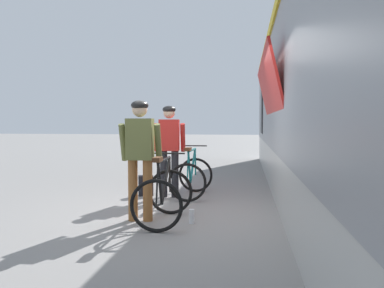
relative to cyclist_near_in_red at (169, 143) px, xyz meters
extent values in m
plane|color=gray|center=(0.64, -1.53, -1.05)|extent=(80.00, 80.00, 0.00)
cube|color=#B7B7B2|center=(3.47, -1.28, -0.60)|extent=(2.97, 18.92, 0.90)
cube|color=red|center=(1.95, 0.34, 0.75)|extent=(0.43, 4.35, 1.66)
cube|color=black|center=(1.94, 1.07, 1.20)|extent=(0.04, 1.10, 0.80)
cube|color=black|center=(1.96, 5.35, 1.20)|extent=(0.03, 1.10, 2.29)
cylinder|color=#232328|center=(-0.11, -0.01, -0.60)|extent=(0.14, 0.14, 0.90)
cylinder|color=#232328|center=(0.11, 0.01, -0.60)|extent=(0.14, 0.14, 0.90)
cube|color=red|center=(0.00, 0.00, 0.15)|extent=(0.40, 0.27, 0.60)
cylinder|color=red|center=(-0.26, 0.01, 0.10)|extent=(0.11, 0.27, 0.56)
cylinder|color=red|center=(0.26, 0.06, 0.10)|extent=(0.11, 0.27, 0.56)
sphere|color=beige|center=(0.00, 0.00, 0.58)|extent=(0.22, 0.22, 0.22)
ellipsoid|color=black|center=(0.00, 0.00, 0.64)|extent=(0.28, 0.30, 0.14)
cylinder|color=#935B2D|center=(-0.17, -1.83, -0.60)|extent=(0.14, 0.14, 0.90)
cylinder|color=#935B2D|center=(0.04, -1.82, -0.60)|extent=(0.14, 0.14, 0.90)
cube|color=olive|center=(-0.06, -1.83, 0.15)|extent=(0.39, 0.26, 0.60)
cylinder|color=olive|center=(-0.33, -1.80, 0.10)|extent=(0.10, 0.26, 0.56)
cylinder|color=olive|center=(0.19, -1.77, 0.10)|extent=(0.10, 0.26, 0.56)
sphere|color=beige|center=(-0.06, -1.83, 0.58)|extent=(0.22, 0.22, 0.22)
ellipsoid|color=black|center=(-0.06, -1.83, 0.64)|extent=(0.27, 0.29, 0.14)
torus|color=black|center=(0.43, 0.61, -0.70)|extent=(0.71, 0.06, 0.71)
torus|color=black|center=(0.41, -0.41, -0.70)|extent=(0.71, 0.06, 0.71)
cylinder|color=#197A7F|center=(0.42, 0.25, -0.45)|extent=(0.06, 0.64, 0.63)
cylinder|color=#197A7F|center=(0.42, 0.13, -0.15)|extent=(0.06, 0.85, 0.04)
cylinder|color=#197A7F|center=(0.42, -0.18, -0.45)|extent=(0.04, 0.27, 0.62)
cylinder|color=#197A7F|center=(0.42, -0.24, -0.73)|extent=(0.03, 0.36, 0.08)
cylinder|color=#197A7F|center=(0.41, -0.35, -0.42)|extent=(0.03, 0.14, 0.56)
cylinder|color=#197A7F|center=(0.43, 0.58, -0.42)|extent=(0.03, 0.08, 0.55)
cylinder|color=black|center=(0.43, 0.56, -0.09)|extent=(0.48, 0.03, 0.02)
cube|color=#4C2D19|center=(0.41, -0.32, -0.10)|extent=(0.10, 0.24, 0.06)
torus|color=black|center=(0.29, -1.37, -0.70)|extent=(0.71, 0.06, 0.71)
torus|color=black|center=(0.31, -2.39, -0.70)|extent=(0.71, 0.06, 0.71)
cylinder|color=black|center=(0.30, -1.73, -0.45)|extent=(0.06, 0.64, 0.63)
cylinder|color=black|center=(0.30, -1.85, -0.15)|extent=(0.05, 0.85, 0.04)
cylinder|color=black|center=(0.30, -2.16, -0.45)|extent=(0.04, 0.27, 0.62)
cylinder|color=black|center=(0.30, -2.22, -0.73)|extent=(0.03, 0.36, 0.08)
cylinder|color=black|center=(0.31, -2.33, -0.42)|extent=(0.03, 0.14, 0.56)
cylinder|color=black|center=(0.29, -1.40, -0.42)|extent=(0.03, 0.08, 0.55)
cylinder|color=black|center=(0.29, -1.42, -0.09)|extent=(0.48, 0.03, 0.02)
cube|color=#4C2D19|center=(0.31, -2.30, -0.10)|extent=(0.10, 0.24, 0.06)
cube|color=black|center=(-0.49, 0.08, -0.85)|extent=(0.32, 0.27, 0.40)
cylinder|color=silver|center=(0.70, -1.87, -0.95)|extent=(0.08, 0.08, 0.20)
camera|label=1|loc=(1.46, -7.23, 0.39)|focal=35.92mm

